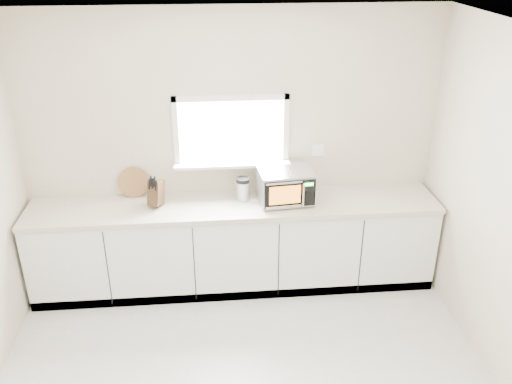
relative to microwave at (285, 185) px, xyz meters
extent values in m
cube|color=beige|center=(-0.49, 0.31, 0.26)|extent=(4.00, 0.02, 2.70)
cube|color=white|center=(-0.49, 0.29, 0.46)|extent=(1.00, 0.02, 0.60)
cube|color=white|center=(-0.49, 0.23, 0.14)|extent=(1.12, 0.16, 0.03)
cube|color=white|center=(-0.49, 0.28, 0.79)|extent=(1.10, 0.04, 0.05)
cube|color=white|center=(-0.49, 0.28, 0.14)|extent=(1.10, 0.04, 0.05)
cube|color=white|center=(-1.02, 0.28, 0.46)|extent=(0.05, 0.04, 0.70)
cube|color=white|center=(0.03, 0.28, 0.46)|extent=(0.05, 0.04, 0.70)
cube|color=white|center=(0.36, 0.30, 0.23)|extent=(0.12, 0.01, 0.12)
cube|color=white|center=(-0.49, 0.01, -0.65)|extent=(3.92, 0.60, 0.88)
cube|color=beige|center=(-0.49, 0.00, -0.19)|extent=(3.92, 0.64, 0.04)
cylinder|color=black|center=(-0.20, -0.16, -0.16)|extent=(0.02, 0.02, 0.02)
cylinder|color=black|center=(-0.23, 0.14, -0.16)|extent=(0.02, 0.02, 0.02)
cylinder|color=black|center=(0.22, -0.12, -0.16)|extent=(0.02, 0.02, 0.02)
cylinder|color=black|center=(0.19, 0.18, -0.16)|extent=(0.02, 0.02, 0.02)
cube|color=#BABDC2|center=(0.00, 0.01, 0.00)|extent=(0.54, 0.43, 0.30)
cube|color=black|center=(0.02, -0.19, 0.00)|extent=(0.48, 0.06, 0.26)
cube|color=orange|center=(-0.03, -0.20, 0.00)|extent=(0.29, 0.03, 0.18)
cylinder|color=silver|center=(0.14, -0.20, 0.00)|extent=(0.02, 0.02, 0.23)
cube|color=black|center=(0.19, -0.18, 0.00)|extent=(0.12, 0.02, 0.26)
cube|color=#19FF33|center=(0.19, -0.18, 0.09)|extent=(0.08, 0.01, 0.03)
cube|color=silver|center=(0.00, 0.01, 0.15)|extent=(0.54, 0.43, 0.01)
cube|color=#442C18|center=(-1.22, 0.03, -0.03)|extent=(0.17, 0.25, 0.27)
cube|color=black|center=(-1.27, -0.01, 0.07)|extent=(0.03, 0.05, 0.10)
cube|color=black|center=(-1.24, -0.02, 0.08)|extent=(0.03, 0.05, 0.10)
cube|color=black|center=(-1.21, -0.03, 0.06)|extent=(0.03, 0.05, 0.10)
cube|color=black|center=(-1.25, -0.02, 0.11)|extent=(0.03, 0.05, 0.10)
cube|color=black|center=(-1.22, -0.03, 0.11)|extent=(0.03, 0.05, 0.10)
cylinder|color=olive|center=(-1.45, 0.25, -0.02)|extent=(0.30, 0.07, 0.30)
cylinder|color=#BABDC2|center=(-0.40, 0.08, -0.08)|extent=(0.14, 0.14, 0.19)
cylinder|color=black|center=(-0.40, 0.08, 0.04)|extent=(0.13, 0.13, 0.04)
camera|label=1|loc=(-0.70, -4.61, 2.17)|focal=38.00mm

